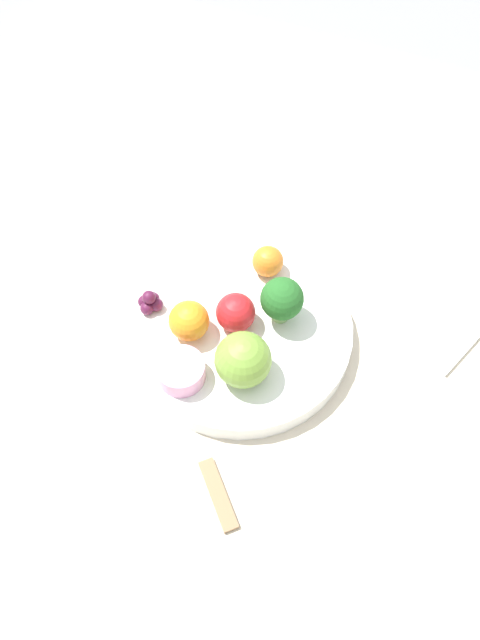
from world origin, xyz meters
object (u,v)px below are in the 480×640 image
object	(u,v)px
napkin	(438,308)
spoon	(218,494)
grape_cluster	(150,302)
orange_back	(189,321)
bowl	(240,331)
apple_red	(235,314)
broccoli	(282,300)
small_cup	(181,371)
apple_green	(243,360)
orange_front	(271,262)

from	to	relation	value
napkin	spoon	size ratio (longest dim) A/B	2.65
grape_cluster	napkin	distance (m)	0.34
grape_cluster	orange_back	bearing A→B (deg)	-11.87
bowl	apple_red	world-z (taller)	apple_red
orange_back	grape_cluster	bearing A→B (deg)	168.13
orange_back	grape_cluster	distance (m)	0.06
bowl	broccoli	distance (m)	0.07
bowl	apple_red	xyz separation A→B (m)	(-0.01, -0.00, 0.04)
bowl	small_cup	xyz separation A→B (m)	(-0.03, -0.09, 0.03)
bowl	napkin	distance (m)	0.24
napkin	spoon	world-z (taller)	same
spoon	broccoli	bearing A→B (deg)	94.18
broccoli	napkin	distance (m)	0.20
bowl	apple_red	size ratio (longest dim) A/B	5.78
grape_cluster	napkin	world-z (taller)	grape_cluster
apple_green	orange_back	size ratio (longest dim) A/B	1.33
small_cup	napkin	world-z (taller)	small_cup
bowl	orange_front	xyz separation A→B (m)	(0.00, 0.08, 0.03)
bowl	orange_front	bearing A→B (deg)	86.99
napkin	orange_front	bearing A→B (deg)	-167.13
grape_cluster	napkin	bearing A→B (deg)	25.54
small_cup	napkin	bearing A→B (deg)	42.19
broccoli	bowl	bearing A→B (deg)	-143.99
broccoli	grape_cluster	size ratio (longest dim) A/B	2.04
spoon	orange_back	bearing A→B (deg)	124.03
small_cup	bowl	bearing A→B (deg)	69.52
spoon	grape_cluster	bearing A→B (deg)	134.22
apple_green	napkin	xyz separation A→B (m)	(0.18, 0.18, -0.05)
bowl	grape_cluster	world-z (taller)	grape_cluster
apple_red	grape_cluster	world-z (taller)	apple_red
small_cup	spoon	xyz separation A→B (m)	(0.09, -0.10, -0.04)
bowl	orange_front	size ratio (longest dim) A/B	6.92
broccoli	small_cup	bearing A→B (deg)	-121.79
orange_front	spoon	xyz separation A→B (m)	(0.05, -0.26, -0.04)
broccoli	orange_back	bearing A→B (deg)	-145.97
broccoli	orange_back	world-z (taller)	broccoli
broccoli	spoon	world-z (taller)	broccoli
small_cup	napkin	xyz separation A→B (m)	(0.24, 0.21, -0.04)
apple_green	small_cup	distance (m)	0.07
bowl	small_cup	distance (m)	0.09
grape_cluster	small_cup	distance (m)	0.10
grape_cluster	spoon	bearing A→B (deg)	-45.78
grape_cluster	spoon	distance (m)	0.23
broccoli	napkin	xyz separation A→B (m)	(0.17, 0.10, -0.06)
grape_cluster	apple_green	bearing A→B (deg)	-15.74
apple_red	orange_back	xyz separation A→B (m)	(-0.04, -0.03, 0.00)
orange_front	orange_back	size ratio (longest dim) A/B	0.82
broccoli	napkin	world-z (taller)	broccoli
orange_front	napkin	distance (m)	0.21
orange_front	grape_cluster	bearing A→B (deg)	-136.86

